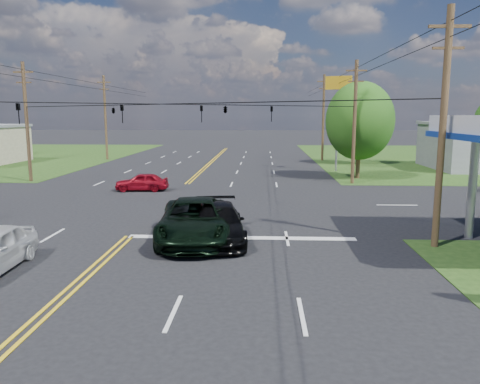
# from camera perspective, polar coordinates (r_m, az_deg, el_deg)

# --- Properties ---
(ground) EXTENTS (280.00, 280.00, 0.00)m
(ground) POSITION_cam_1_polar(r_m,az_deg,el_deg) (29.08, -9.00, -1.37)
(ground) COLOR black
(ground) RESTS_ON ground
(stop_bar) EXTENTS (10.00, 0.50, 0.02)m
(stop_bar) POSITION_cam_1_polar(r_m,az_deg,el_deg) (20.69, 0.17, -5.64)
(stop_bar) COLOR silver
(stop_bar) RESTS_ON ground
(pole_se) EXTENTS (1.60, 0.28, 9.50)m
(pole_se) POSITION_cam_1_polar(r_m,az_deg,el_deg) (20.25, 23.48, 7.35)
(pole_se) COLOR #452D1D
(pole_se) RESTS_ON ground
(pole_nw) EXTENTS (1.60, 0.28, 9.50)m
(pole_nw) POSITION_cam_1_polar(r_m,az_deg,el_deg) (41.52, -24.57, 7.92)
(pole_nw) COLOR #452D1D
(pole_nw) RESTS_ON ground
(pole_ne) EXTENTS (1.60, 0.28, 9.50)m
(pole_ne) POSITION_cam_1_polar(r_m,az_deg,el_deg) (37.64, 13.79, 8.43)
(pole_ne) COLOR #452D1D
(pole_ne) RESTS_ON ground
(pole_left_far) EXTENTS (1.60, 0.28, 10.00)m
(pole_left_far) POSITION_cam_1_polar(r_m,az_deg,el_deg) (59.07, -16.09, 8.82)
(pole_left_far) COLOR #452D1D
(pole_left_far) RESTS_ON ground
(pole_right_far) EXTENTS (1.60, 0.28, 10.00)m
(pole_right_far) POSITION_cam_1_polar(r_m,az_deg,el_deg) (56.41, 10.12, 9.03)
(pole_right_far) COLOR #452D1D
(pole_right_far) RESTS_ON ground
(span_wire_signals) EXTENTS (26.00, 18.00, 1.13)m
(span_wire_signals) POSITION_cam_1_polar(r_m,az_deg,el_deg) (28.59, -9.31, 10.53)
(span_wire_signals) COLOR black
(span_wire_signals) RESTS_ON ground
(power_lines) EXTENTS (26.04, 100.00, 0.64)m
(power_lines) POSITION_cam_1_polar(r_m,az_deg,el_deg) (26.82, -10.38, 16.16)
(power_lines) COLOR black
(power_lines) RESTS_ON ground
(tree_right_a) EXTENTS (5.70, 5.70, 8.18)m
(tree_right_a) POSITION_cam_1_polar(r_m,az_deg,el_deg) (40.78, 14.38, 8.39)
(tree_right_a) COLOR #452D1D
(tree_right_a) RESTS_ON ground
(tree_right_b) EXTENTS (4.94, 4.94, 7.09)m
(tree_right_b) POSITION_cam_1_polar(r_m,az_deg,el_deg) (53.05, 14.43, 7.85)
(tree_right_b) COLOR #452D1D
(tree_right_b) RESTS_ON ground
(pickup_dkgreen) EXTENTS (3.54, 6.65, 1.78)m
(pickup_dkgreen) POSITION_cam_1_polar(r_m,az_deg,el_deg) (20.18, -5.60, -3.47)
(pickup_dkgreen) COLOR black
(pickup_dkgreen) RESTS_ON ground
(suv_black) EXTENTS (2.90, 5.66, 1.57)m
(suv_black) POSITION_cam_1_polar(r_m,az_deg,el_deg) (20.08, -2.74, -3.80)
(suv_black) COLOR black
(suv_black) RESTS_ON ground
(sedan_red) EXTENTS (3.84, 1.78, 1.27)m
(sedan_red) POSITION_cam_1_polar(r_m,az_deg,el_deg) (34.14, -11.88, 1.22)
(sedan_red) COLOR maroon
(sedan_red) RESTS_ON ground
(polesign_ne) EXTENTS (2.39, 1.10, 8.97)m
(polesign_ne) POSITION_cam_1_polar(r_m,az_deg,el_deg) (45.95, 11.89, 11.36)
(polesign_ne) COLOR #A5A5AA
(polesign_ne) RESTS_ON ground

